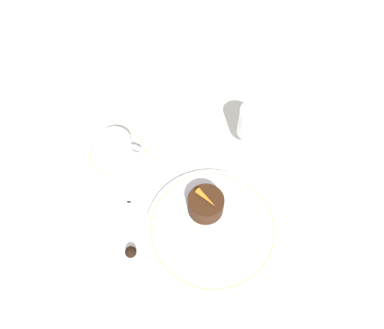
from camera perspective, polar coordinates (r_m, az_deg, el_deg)
name	(u,v)px	position (r m, az deg, el deg)	size (l,w,h in m)	color
ground_plane	(224,210)	(0.81, 4.90, -6.89)	(3.00, 3.00, 0.00)	white
dinner_plate	(212,227)	(0.78, 3.01, -9.55)	(0.27, 0.27, 0.01)	white
saucer	(117,154)	(0.89, -11.33, 1.63)	(0.14, 0.14, 0.01)	white
coffee_cup	(114,147)	(0.86, -11.74, 2.67)	(0.10, 0.08, 0.05)	white
spoon	(133,156)	(0.87, -8.92, 1.28)	(0.03, 0.11, 0.00)	silver
wine_glass	(253,124)	(0.84, 9.22, 6.14)	(0.07, 0.07, 0.12)	silver
fork	(127,208)	(0.82, -9.90, -6.55)	(0.03, 0.18, 0.01)	silver
dessert_cake	(205,204)	(0.77, 2.03, -6.06)	(0.07, 0.07, 0.04)	#381E0F
carrot_garnish	(206,198)	(0.75, 2.09, -5.12)	(0.05, 0.04, 0.01)	orange
chocolate_truffle	(130,252)	(0.77, -9.41, -13.00)	(0.02, 0.02, 0.02)	black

